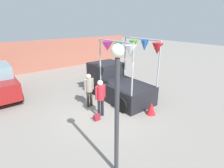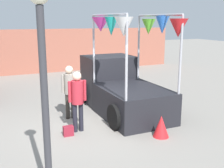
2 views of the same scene
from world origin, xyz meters
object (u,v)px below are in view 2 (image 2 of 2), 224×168
object	(u,v)px
person_customer	(77,96)
person_vendor	(70,87)
vendor_truck	(120,85)
street_lamp	(43,66)
handbag	(68,131)
folded_kite_bundle_crimson	(161,126)

from	to	relation	value
person_customer	person_vendor	world-z (taller)	person_customer
vendor_truck	street_lamp	distance (m)	5.69
vendor_truck	person_vendor	size ratio (longest dim) A/B	2.41
person_customer	person_vendor	bearing A→B (deg)	84.91
vendor_truck	person_customer	size ratio (longest dim) A/B	2.39
handbag	folded_kite_bundle_crimson	size ratio (longest dim) A/B	0.47
vendor_truck	handbag	distance (m)	2.93
vendor_truck	person_customer	world-z (taller)	vendor_truck
handbag	folded_kite_bundle_crimson	distance (m)	2.56
vendor_truck	handbag	size ratio (longest dim) A/B	14.84
person_vendor	folded_kite_bundle_crimson	distance (m)	3.17
vendor_truck	person_customer	bearing A→B (deg)	-144.87
person_vendor	folded_kite_bundle_crimson	bearing A→B (deg)	-53.15
vendor_truck	folded_kite_bundle_crimson	bearing A→B (deg)	-90.68
vendor_truck	person_vendor	xyz separation A→B (m)	(-1.88, -0.23, 0.15)
person_vendor	handbag	world-z (taller)	person_vendor
person_customer	vendor_truck	bearing A→B (deg)	35.13
person_vendor	handbag	distance (m)	1.70
person_vendor	person_customer	bearing A→B (deg)	-95.09
street_lamp	vendor_truck	bearing A→B (deg)	51.51
handbag	folded_kite_bundle_crimson	world-z (taller)	folded_kite_bundle_crimson
person_customer	handbag	bearing A→B (deg)	-150.26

